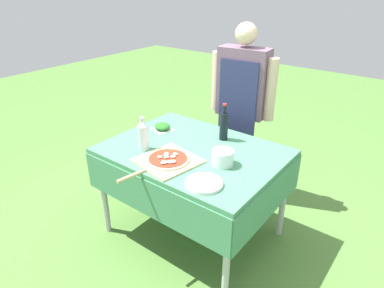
# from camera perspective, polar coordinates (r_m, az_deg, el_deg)

# --- Properties ---
(ground_plane) EXTENTS (12.00, 12.00, 0.00)m
(ground_plane) POSITION_cam_1_polar(r_m,az_deg,el_deg) (2.93, 0.17, -14.35)
(ground_plane) COLOR #517F38
(prep_table) EXTENTS (1.28, 0.96, 0.77)m
(prep_table) POSITION_cam_1_polar(r_m,az_deg,el_deg) (2.54, 0.19, -2.59)
(prep_table) COLOR #478960
(prep_table) RESTS_ON ground
(person_cook) EXTENTS (0.59, 0.23, 1.58)m
(person_cook) POSITION_cam_1_polar(r_m,az_deg,el_deg) (3.05, 8.29, 7.34)
(person_cook) COLOR #70604C
(person_cook) RESTS_ON ground
(pizza_on_peel) EXTENTS (0.43, 0.61, 0.05)m
(pizza_on_peel) POSITION_cam_1_polar(r_m,az_deg,el_deg) (2.33, -4.25, -2.72)
(pizza_on_peel) COLOR #D1B27F
(pizza_on_peel) RESTS_ON prep_table
(oil_bottle) EXTENTS (0.07, 0.07, 0.29)m
(oil_bottle) POSITION_cam_1_polar(r_m,az_deg,el_deg) (2.61, 5.33, 3.10)
(oil_bottle) COLOR black
(oil_bottle) RESTS_ON prep_table
(water_bottle) EXTENTS (0.08, 0.08, 0.25)m
(water_bottle) POSITION_cam_1_polar(r_m,az_deg,el_deg) (2.47, -8.14, 1.58)
(water_bottle) COLOR silver
(water_bottle) RESTS_ON prep_table
(herb_container) EXTENTS (0.20, 0.19, 0.06)m
(herb_container) POSITION_cam_1_polar(r_m,az_deg,el_deg) (2.81, -4.98, 2.87)
(herb_container) COLOR silver
(herb_container) RESTS_ON prep_table
(mixing_tub) EXTENTS (0.15, 0.15, 0.10)m
(mixing_tub) POSITION_cam_1_polar(r_m,az_deg,el_deg) (2.29, 5.17, -2.25)
(mixing_tub) COLOR silver
(mixing_tub) RESTS_ON prep_table
(plate_stack) EXTENTS (0.23, 0.23, 0.02)m
(plate_stack) POSITION_cam_1_polar(r_m,az_deg,el_deg) (2.08, 2.02, -6.58)
(plate_stack) COLOR white
(plate_stack) RESTS_ON prep_table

